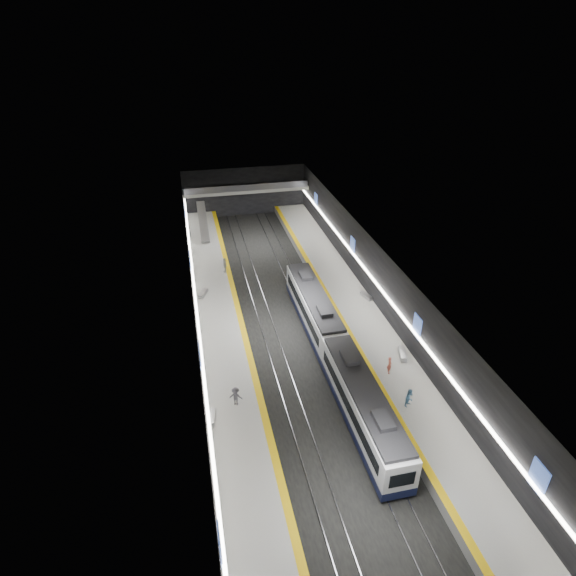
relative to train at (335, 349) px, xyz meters
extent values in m
plane|color=black|center=(-2.50, 6.77, -2.20)|extent=(70.00, 70.00, 0.00)
cube|color=beige|center=(-2.50, 6.77, 5.80)|extent=(20.00, 70.00, 0.04)
cube|color=black|center=(-12.50, 6.77, 1.80)|extent=(0.04, 70.00, 8.00)
cube|color=black|center=(7.50, 6.77, 1.80)|extent=(0.04, 70.00, 8.00)
cube|color=black|center=(-2.50, 41.77, 1.80)|extent=(20.00, 0.04, 8.00)
cube|color=slate|center=(-10.00, 6.77, -1.70)|extent=(5.00, 70.00, 1.00)
cube|color=#999994|center=(-10.00, 6.77, -1.19)|extent=(5.00, 70.00, 0.02)
cube|color=yellow|center=(-7.80, 6.77, -1.18)|extent=(0.60, 70.00, 0.02)
cube|color=slate|center=(5.00, 6.77, -1.70)|extent=(5.00, 70.00, 1.00)
cube|color=#999994|center=(5.00, 6.77, -1.19)|extent=(5.00, 70.00, 0.02)
cube|color=yellow|center=(2.80, 6.77, -1.18)|extent=(0.60, 70.00, 0.02)
cube|color=gray|center=(-5.72, 6.77, -2.14)|extent=(0.08, 70.00, 0.12)
cube|color=gray|center=(-4.28, 6.77, -2.14)|extent=(0.08, 70.00, 0.12)
cube|color=gray|center=(-0.72, 6.77, -2.14)|extent=(0.08, 70.00, 0.12)
cube|color=gray|center=(0.72, 6.77, -2.14)|extent=(0.08, 70.00, 0.12)
cube|color=#0E1333|center=(0.00, -7.50, -1.45)|extent=(2.65, 15.00, 0.80)
cube|color=white|center=(0.00, -7.50, 0.20)|extent=(2.65, 15.00, 2.50)
cube|color=black|center=(0.00, -7.50, 1.60)|extent=(2.44, 14.25, 0.30)
cube|color=black|center=(0.00, -7.50, 0.25)|extent=(2.69, 13.20, 1.00)
cube|color=black|center=(0.00, -15.02, 0.15)|extent=(1.85, 0.05, 1.20)
cube|color=#0E1333|center=(0.00, 7.50, -1.45)|extent=(2.65, 15.00, 0.80)
cube|color=white|center=(0.00, 7.50, 0.20)|extent=(2.65, 15.00, 2.50)
cube|color=black|center=(0.00, 7.50, 1.60)|extent=(2.44, 14.25, 0.30)
cube|color=black|center=(0.00, 7.50, 0.25)|extent=(2.69, 13.20, 1.00)
cube|color=black|center=(0.00, -0.02, 0.15)|extent=(1.85, 0.05, 1.20)
cube|color=#4062C0|center=(-12.42, -18.23, 2.30)|extent=(0.10, 1.50, 2.20)
cube|color=#4062C0|center=(-12.42, -1.23, 2.30)|extent=(0.10, 1.50, 2.20)
cube|color=#4062C0|center=(-12.42, 16.77, 2.30)|extent=(0.10, 1.50, 2.20)
cube|color=#4062C0|center=(-12.42, 33.77, 2.30)|extent=(0.10, 1.50, 2.20)
cube|color=#4062C0|center=(7.42, -18.23, 2.30)|extent=(0.10, 1.50, 2.20)
cube|color=#4062C0|center=(7.42, -1.23, 2.30)|extent=(0.10, 1.50, 2.20)
cube|color=#4062C0|center=(7.42, 16.77, 2.30)|extent=(0.10, 1.50, 2.20)
cube|color=#4062C0|center=(7.42, 33.77, 2.30)|extent=(0.10, 1.50, 2.20)
cube|color=white|center=(-12.30, 6.77, 1.60)|extent=(0.25, 68.60, 0.12)
cube|color=white|center=(7.30, 6.77, 1.60)|extent=(0.25, 68.60, 0.12)
cube|color=gray|center=(-2.50, 39.77, 2.80)|extent=(20.00, 3.00, 0.50)
cube|color=#47474C|center=(-2.50, 38.32, 3.55)|extent=(19.60, 0.08, 1.00)
cube|color=#99999E|center=(-10.00, 32.77, 0.70)|extent=(1.20, 7.50, 3.92)
cube|color=#99999E|center=(-12.00, -5.25, -0.98)|extent=(0.75, 1.80, 0.43)
cube|color=#99999E|center=(-11.37, 14.74, -0.96)|extent=(1.26, 1.97, 0.47)
cube|color=#99999E|center=(6.52, -0.94, -0.94)|extent=(1.15, 2.14, 0.50)
cube|color=#99999E|center=(7.00, 10.11, -0.97)|extent=(0.99, 1.89, 0.44)
imported|color=#C85E4A|center=(4.26, -2.93, -0.34)|extent=(0.50, 0.68, 1.72)
imported|color=teal|center=(4.24, -7.24, -0.35)|extent=(1.04, 0.98, 1.69)
imported|color=beige|center=(-8.23, 20.02, -0.24)|extent=(0.66, 1.18, 1.91)
imported|color=#424048|center=(-9.88, -3.97, -0.32)|extent=(1.29, 1.03, 1.75)
camera|label=1|loc=(-12.23, -34.39, 27.52)|focal=30.00mm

